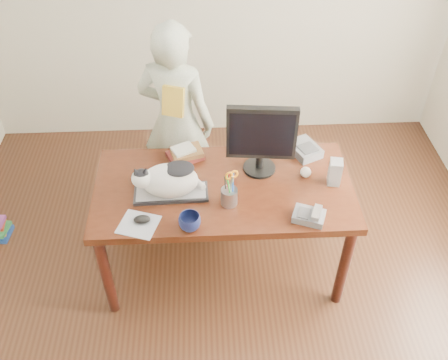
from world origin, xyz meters
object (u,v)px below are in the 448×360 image
Objects in this scene: keyboard at (171,193)px; book_stack at (186,153)px; monitor at (261,137)px; coffee_mug at (190,222)px; cat at (167,179)px; phone at (310,216)px; pen_cup at (229,195)px; baseball at (306,172)px; mouse at (142,219)px; calculator at (304,149)px; desk at (223,195)px; speaker at (335,172)px; person at (177,122)px.

book_stack is at bearing 74.53° from keyboard.
monitor is 3.84× the size of coffee_mug.
cat reaches higher than phone.
pen_cup reaches higher than keyboard.
coffee_mug is 0.83m from baseball.
cat is 0.62m from monitor.
phone is at bearing -18.04° from cat.
calculator is (1.03, 0.58, 0.01)m from mouse.
coffee_mug is at bearing -116.44° from desk.
book_stack is 1.00× the size of calculator.
pen_cup is at bearing 32.58° from mouse.
baseball is (-0.16, 0.07, -0.05)m from speaker.
monitor is at bearing 53.96° from pen_cup.
pen_cup reaches higher than baseball.
mouse is 0.42× the size of calculator.
coffee_mug is at bearing -140.96° from pen_cup.
pen_cup is 0.16× the size of person.
book_stack reaches higher than baseball.
person is (-0.82, 0.61, -0.02)m from baseball.
coffee_mug is 0.63m from book_stack.
mouse is 0.89× the size of coffee_mug.
book_stack is (0.10, 0.35, -0.09)m from cat.
cat reaches higher than calculator.
desk is at bearing 177.44° from calculator.
pen_cup reaches higher than book_stack.
desk is 12.80× the size of coffee_mug.
cat is at bearing -171.64° from keyboard.
baseball is (1.00, 0.35, 0.01)m from mouse.
monitor is 0.38m from baseball.
keyboard reaches higher than desk.
keyboard is 0.84m from phone.
pen_cup is 0.30m from coffee_mug.
person reaches higher than phone.
speaker is at bearing 13.11° from pen_cup.
cat is (-0.01, -0.00, 0.12)m from keyboard.
pen_cup is at bearing -120.50° from monitor.
speaker is 1.20m from person.
desk is 23.37× the size of baseball.
monitor is at bearing 140.58° from phone.
pen_cup is at bearing 39.04° from coffee_mug.
calculator is 0.93m from person.
baseball is at bearing 6.93° from cat.
baseball is (0.52, -0.01, 0.18)m from desk.
desk is at bearing 96.78° from pen_cup.
keyboard is at bearing -155.06° from monitor.
calculator is at bearing 33.19° from monitor.
coffee_mug reaches higher than baseball.
phone is at bearing -55.19° from monitor.
cat is 6.37× the size of baseball.
desk is 0.37m from book_stack.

